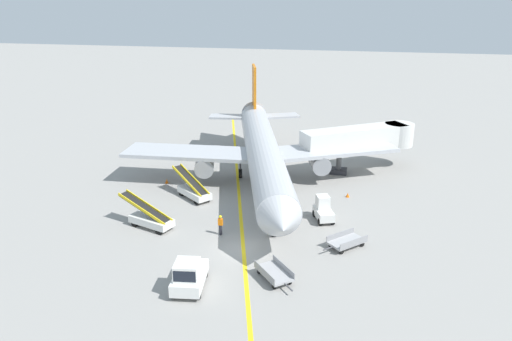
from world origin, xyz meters
The scene contains 14 objects.
ground_plane centered at (0.00, 0.00, 0.00)m, with size 300.00×300.00×0.00m, color gray.
taxi_line_yellow centered at (-1.20, 5.00, 0.00)m, with size 0.30×80.00×0.01m, color yellow.
airliner centered at (-1.36, 14.22, 3.42)m, with size 27.77×34.63×10.10m.
jet_bridge centered at (8.71, 20.46, 3.54)m, with size 12.00×9.26×4.85m.
pushback_tug centered at (-1.88, -5.69, 0.99)m, with size 2.42×3.84×2.20m.
baggage_tug_near_wing centered at (5.60, 6.63, 0.93)m, with size 2.10×2.71×2.10m.
belt_loader_forward_hold centered at (-6.78, 8.66, 0.78)m, with size 4.73×4.03×2.59m.
belt_loader_aft_hold centered at (-8.15, 2.06, 0.78)m, with size 5.15×2.73×2.59m.
baggage_cart_loaded centered at (3.27, -3.34, 0.47)m, with size 3.08×3.36×0.94m.
baggage_cart_empty_trailing centered at (7.81, 2.24, 0.47)m, with size 3.19×3.27×0.94m.
ground_crew_marshaller centered at (-2.10, 2.03, 0.91)m, with size 0.36×0.24×1.70m.
safety_cone_nose_left centered at (-10.82, 11.72, 0.22)m, with size 0.36×0.36×0.44m, color orange.
safety_cone_nose_right centered at (2.24, 6.61, 0.22)m, with size 0.36×0.36×0.44m, color orange.
safety_cone_wingtip_left centered at (7.43, 12.14, 0.22)m, with size 0.36×0.36×0.44m, color orange.
Camera 1 is at (8.35, -30.82, 17.79)m, focal length 33.61 mm.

